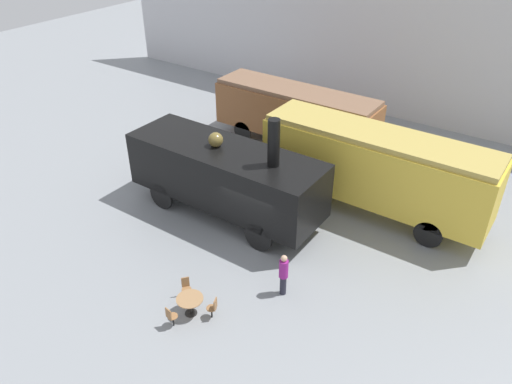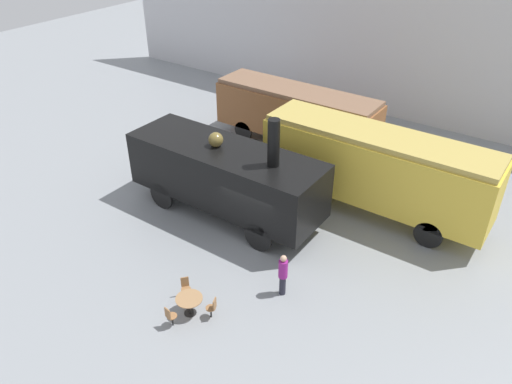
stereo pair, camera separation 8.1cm
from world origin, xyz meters
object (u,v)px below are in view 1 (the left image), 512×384
Objects in this scene: passenger_coach_vintage at (375,166)px; visitor_person at (284,273)px; cafe_table_near at (190,301)px; passenger_coach_wooden at (296,112)px; cafe_chair_0 at (213,307)px; steam_locomotive at (226,174)px.

visitor_person is (-0.34, -6.99, -1.33)m from passenger_coach_vintage.
passenger_coach_vintage is 10.78× the size of cafe_table_near.
cafe_chair_0 is (4.57, -13.03, -1.51)m from passenger_coach_wooden.
cafe_table_near is at bearing -74.20° from passenger_coach_wooden.
steam_locomotive is 5.82m from visitor_person.
visitor_person reaches higher than cafe_chair_0.
passenger_coach_vintage is 6.60m from steam_locomotive.
cafe_table_near is 0.85m from cafe_chair_0.
passenger_coach_wooden reaches higher than visitor_person.
steam_locomotive reaches higher than cafe_table_near.
cafe_chair_0 is 0.49× the size of visitor_person.
visitor_person is (5.91, -10.63, -1.05)m from passenger_coach_wooden.
passenger_coach_vintage is at bearing 75.71° from cafe_table_near.
passenger_coach_wooden is 10.75× the size of cafe_chair_0.
steam_locomotive is at bearing 115.93° from cafe_table_near.
passenger_coach_wooden is 7.24m from passenger_coach_vintage.
steam_locomotive reaches higher than passenger_coach_wooden.
visitor_person is at bearing -140.23° from cafe_chair_0.
visitor_person is at bearing -92.77° from passenger_coach_vintage.
steam_locomotive is 5.06× the size of visitor_person.
passenger_coach_vintage is 5.76× the size of visitor_person.
passenger_coach_wooden is 12.21m from visitor_person.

